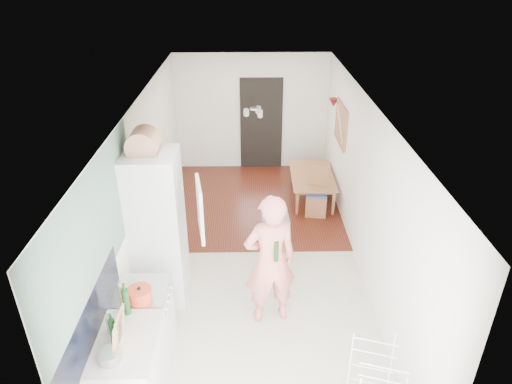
{
  "coord_description": "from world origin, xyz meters",
  "views": [
    {
      "loc": [
        -0.07,
        -5.82,
        4.29
      ],
      "look_at": [
        0.03,
        0.2,
        1.1
      ],
      "focal_mm": 32.0,
      "sensor_mm": 36.0,
      "label": 1
    }
  ],
  "objects_px": {
    "person": "(270,250)",
    "dining_chair": "(317,193)",
    "stool": "(276,236)",
    "drying_rack": "(374,384)",
    "dining_table": "(313,188)"
  },
  "relations": [
    {
      "from": "person",
      "to": "dining_chair",
      "type": "bearing_deg",
      "value": -122.83
    },
    {
      "from": "stool",
      "to": "drying_rack",
      "type": "relative_size",
      "value": 0.5
    },
    {
      "from": "stool",
      "to": "drying_rack",
      "type": "xyz_separation_m",
      "value": [
        0.81,
        -3.04,
        0.22
      ]
    },
    {
      "from": "dining_chair",
      "to": "drying_rack",
      "type": "xyz_separation_m",
      "value": [
        0.02,
        -4.1,
        0.0
      ]
    },
    {
      "from": "dining_chair",
      "to": "stool",
      "type": "relative_size",
      "value": 1.98
    },
    {
      "from": "person",
      "to": "drying_rack",
      "type": "height_order",
      "value": "person"
    },
    {
      "from": "person",
      "to": "dining_table",
      "type": "bearing_deg",
      "value": -119.62
    },
    {
      "from": "person",
      "to": "dining_chair",
      "type": "relative_size",
      "value": 2.45
    },
    {
      "from": "dining_chair",
      "to": "dining_table",
      "type": "bearing_deg",
      "value": 98.32
    },
    {
      "from": "dining_table",
      "to": "drying_rack",
      "type": "height_order",
      "value": "drying_rack"
    },
    {
      "from": "drying_rack",
      "to": "dining_table",
      "type": "bearing_deg",
      "value": 106.88
    },
    {
      "from": "dining_chair",
      "to": "person",
      "type": "bearing_deg",
      "value": -100.36
    },
    {
      "from": "dining_table",
      "to": "dining_chair",
      "type": "height_order",
      "value": "dining_chair"
    },
    {
      "from": "person",
      "to": "stool",
      "type": "height_order",
      "value": "person"
    },
    {
      "from": "person",
      "to": "dining_table",
      "type": "height_order",
      "value": "person"
    }
  ]
}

